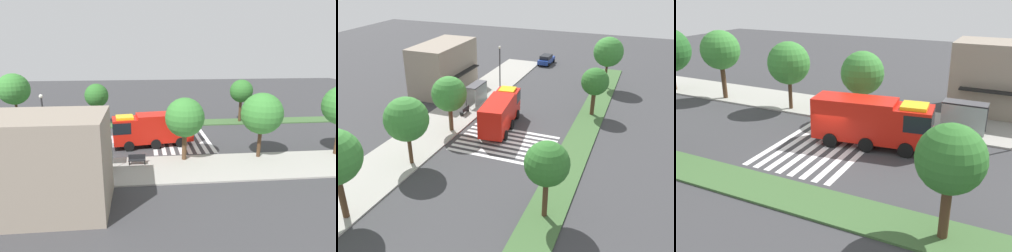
# 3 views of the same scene
# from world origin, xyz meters

# --- Properties ---
(ground_plane) EXTENTS (120.00, 120.00, 0.00)m
(ground_plane) POSITION_xyz_m (0.00, 0.00, 0.00)
(ground_plane) COLOR #38383A
(sidewalk) EXTENTS (60.00, 5.94, 0.14)m
(sidewalk) POSITION_xyz_m (0.00, 8.49, 0.07)
(sidewalk) COLOR #9E9B93
(sidewalk) RESTS_ON ground_plane
(median_strip) EXTENTS (60.00, 3.00, 0.14)m
(median_strip) POSITION_xyz_m (0.00, -7.02, 0.07)
(median_strip) COLOR #3D6033
(median_strip) RESTS_ON ground_plane
(crosswalk) EXTENTS (6.75, 9.94, 0.01)m
(crosswalk) POSITION_xyz_m (-0.69, 0.00, 0.01)
(crosswalk) COLOR silver
(crosswalk) RESTS_ON ground_plane
(fire_truck) EXTENTS (9.24, 3.69, 3.61)m
(fire_truck) POSITION_xyz_m (2.87, 1.88, 2.04)
(fire_truck) COLOR red
(fire_truck) RESTS_ON ground_plane
(parked_car_mid) EXTENTS (4.43, 2.22, 1.66)m
(parked_car_mid) POSITION_xyz_m (29.58, 4.33, 0.86)
(parked_car_mid) COLOR navy
(parked_car_mid) RESTS_ON ground_plane
(bus_stop_shelter) EXTENTS (3.50, 1.40, 2.46)m
(bus_stop_shelter) POSITION_xyz_m (8.38, 7.27, 1.89)
(bus_stop_shelter) COLOR #4C4C51
(bus_stop_shelter) RESTS_ON sidewalk
(bench_near_shelter) EXTENTS (1.60, 0.50, 0.90)m
(bench_near_shelter) POSITION_xyz_m (4.38, 7.23, 0.59)
(bench_near_shelter) COLOR black
(bench_near_shelter) RESTS_ON sidewalk
(street_lamp) EXTENTS (0.36, 0.36, 6.54)m
(street_lamp) POSITION_xyz_m (12.73, 6.12, 3.98)
(street_lamp) COLOR #2D2D30
(street_lamp) RESTS_ON sidewalk
(storefront_building) EXTENTS (10.53, 6.06, 6.66)m
(storefront_building) POSITION_xyz_m (11.43, 14.08, 3.33)
(storefront_building) COLOR gray
(storefront_building) RESTS_ON ground_plane
(sidewalk_tree_center) EXTENTS (3.99, 3.99, 6.42)m
(sidewalk_tree_center) POSITION_xyz_m (-7.68, 6.52, 4.55)
(sidewalk_tree_center) COLOR #47301E
(sidewalk_tree_center) RESTS_ON sidewalk
(sidewalk_tree_east) EXTENTS (3.74, 3.74, 6.08)m
(sidewalk_tree_east) POSITION_xyz_m (-0.19, 6.52, 4.32)
(sidewalk_tree_east) COLOR #513823
(sidewalk_tree_east) RESTS_ON sidewalk
(median_tree_far_west) EXTENTS (3.24, 3.24, 6.05)m
(median_tree_far_west) POSITION_xyz_m (-10.41, -7.02, 4.53)
(median_tree_far_west) COLOR #47301E
(median_tree_far_west) RESTS_ON median_strip
(median_tree_west) EXTENTS (3.22, 3.22, 5.72)m
(median_tree_west) POSITION_xyz_m (9.89, -7.02, 4.20)
(median_tree_west) COLOR #47301E
(median_tree_west) RESTS_ON median_strip
(median_tree_center) EXTENTS (4.12, 4.12, 7.20)m
(median_tree_center) POSITION_xyz_m (20.57, -7.02, 5.26)
(median_tree_center) COLOR #47301E
(median_tree_center) RESTS_ON median_strip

